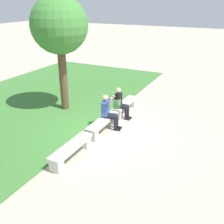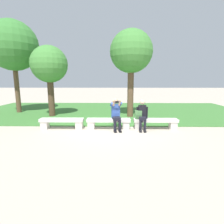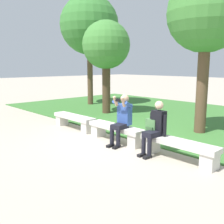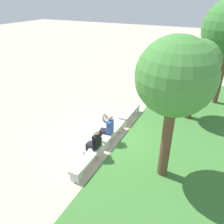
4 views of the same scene
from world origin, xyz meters
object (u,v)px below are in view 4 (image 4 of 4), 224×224
Objects in this scene: bench_main at (130,113)px; tree_right_background at (175,79)px; bench_near at (112,133)px; backpack at (98,142)px; person_photographer at (107,127)px; person_distant at (94,142)px; tree_behind_wall at (198,63)px; bench_mid at (88,160)px.

tree_right_background is at bearing 38.76° from bench_main.
tree_right_background is (3.13, 2.51, 3.21)m from bench_main.
backpack is at bearing 0.34° from bench_near.
bench_main is 4.30× the size of backpack.
tree_right_background is at bearing 92.82° from backpack.
backpack is at bearing 5.10° from person_photographer.
tree_right_background reaches higher than backpack.
tree_behind_wall is (-4.77, 2.70, 2.19)m from person_distant.
person_distant is 0.27× the size of tree_right_background.
tree_right_background is (-0.12, 2.50, 2.88)m from backpack.
tree_right_background reaches higher than person_photographer.
bench_main is at bearing -141.24° from tree_right_background.
person_photographer is 5.04m from tree_behind_wall.
person_photographer reaches higher than backpack.
bench_near is at bearing 180.00° from bench_mid.
bench_near is 4.23m from tree_right_background.
person_photographer is at bearing -174.90° from backpack.
tree_right_background reaches higher than bench_main.
tree_behind_wall is at bearing 150.30° from backpack.
bench_near is at bearing 0.00° from bench_main.
person_photographer reaches higher than bench_near.
person_photographer is (0.32, -0.08, 0.44)m from bench_near.
bench_mid is 1.73m from person_photographer.
tree_behind_wall is (-5.35, 2.64, 2.57)m from bench_mid.
bench_near is at bearing -179.66° from backpack.
person_photographer is 1.05× the size of person_distant.
tree_right_background is at bearing 72.49° from person_photographer.
person_distant is at bearing -1.12° from bench_main.
bench_mid is (1.99, 0.00, 0.00)m from bench_near.
tree_behind_wall is 0.83× the size of tree_right_background.
backpack is (1.26, 0.01, 0.33)m from bench_near.
tree_behind_wall is at bearing 141.82° from bench_near.
backpack is 3.82m from tree_right_background.
backpack is 0.09× the size of tree_right_background.
bench_near and bench_mid have the same top height.
person_photographer is 1.09m from person_distant.
bench_main is at bearing 178.11° from person_photographer.
person_distant reaches higher than backpack.
bench_near is 0.47× the size of tree_behind_wall.
bench_mid is at bearing -71.10° from tree_right_background.
person_photographer is at bearing -177.39° from bench_mid.
bench_near is 1.30m from backpack.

